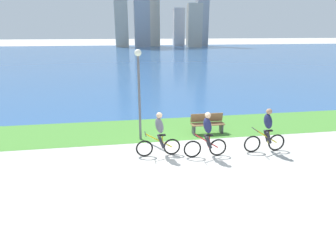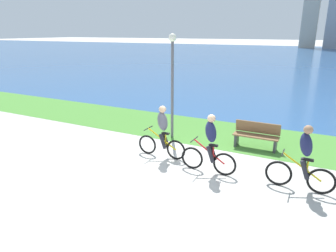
{
  "view_description": "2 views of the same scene",
  "coord_description": "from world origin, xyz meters",
  "px_view_note": "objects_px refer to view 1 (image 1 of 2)",
  "views": [
    {
      "loc": [
        -2.44,
        -9.3,
        4.49
      ],
      "look_at": [
        -0.81,
        0.42,
        1.23
      ],
      "focal_mm": 31.13,
      "sensor_mm": 36.0,
      "label": 1
    },
    {
      "loc": [
        3.11,
        -7.22,
        3.85
      ],
      "look_at": [
        -0.93,
        0.73,
        1.04
      ],
      "focal_mm": 32.24,
      "sensor_mm": 36.0,
      "label": 2
    }
  ],
  "objects_px": {
    "cyclist_trailing": "(207,135)",
    "cyclist_lead": "(159,135)",
    "bench_near_path": "(207,124)",
    "cyclist_distant_rear": "(267,131)",
    "lamppost_tall": "(139,82)"
  },
  "relations": [
    {
      "from": "cyclist_lead",
      "to": "lamppost_tall",
      "type": "height_order",
      "value": "lamppost_tall"
    },
    {
      "from": "bench_near_path",
      "to": "lamppost_tall",
      "type": "xyz_separation_m",
      "value": [
        -3.06,
        -0.29,
        2.03
      ]
    },
    {
      "from": "cyclist_lead",
      "to": "bench_near_path",
      "type": "bearing_deg",
      "value": 40.46
    },
    {
      "from": "cyclist_lead",
      "to": "cyclist_trailing",
      "type": "xyz_separation_m",
      "value": [
        1.7,
        -0.37,
        0.01
      ]
    },
    {
      "from": "cyclist_lead",
      "to": "bench_near_path",
      "type": "distance_m",
      "value": 3.31
    },
    {
      "from": "lamppost_tall",
      "to": "cyclist_lead",
      "type": "bearing_deg",
      "value": -73.09
    },
    {
      "from": "cyclist_trailing",
      "to": "bench_near_path",
      "type": "bearing_deg",
      "value": 72.26
    },
    {
      "from": "cyclist_distant_rear",
      "to": "lamppost_tall",
      "type": "bearing_deg",
      "value": 155.42
    },
    {
      "from": "cyclist_lead",
      "to": "cyclist_trailing",
      "type": "height_order",
      "value": "cyclist_trailing"
    },
    {
      "from": "cyclist_lead",
      "to": "bench_near_path",
      "type": "xyz_separation_m",
      "value": [
        2.5,
        2.13,
        -0.39
      ]
    },
    {
      "from": "cyclist_distant_rear",
      "to": "bench_near_path",
      "type": "relative_size",
      "value": 1.14
    },
    {
      "from": "cyclist_distant_rear",
      "to": "lamppost_tall",
      "type": "xyz_separation_m",
      "value": [
        -4.65,
        2.13,
        1.64
      ]
    },
    {
      "from": "bench_near_path",
      "to": "cyclist_trailing",
      "type": "bearing_deg",
      "value": -107.74
    },
    {
      "from": "cyclist_trailing",
      "to": "cyclist_lead",
      "type": "bearing_deg",
      "value": 167.58
    },
    {
      "from": "cyclist_trailing",
      "to": "lamppost_tall",
      "type": "height_order",
      "value": "lamppost_tall"
    }
  ]
}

